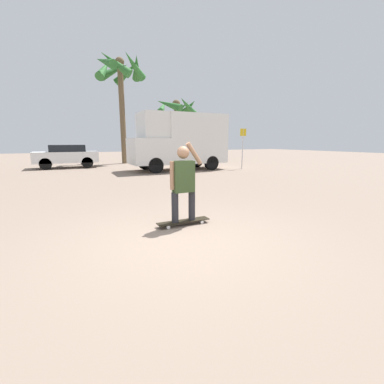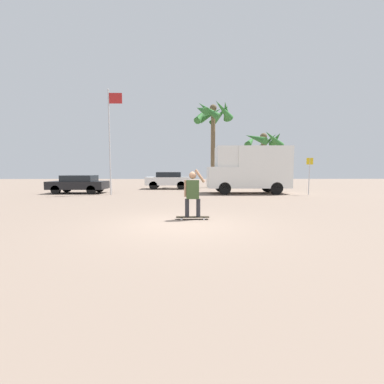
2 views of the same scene
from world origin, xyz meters
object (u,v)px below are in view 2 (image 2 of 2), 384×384
object	(u,v)px
palm_tree_center_background	(213,117)
flagpole	(111,135)
parked_car_white	(168,180)
palm_tree_near_van	(264,142)
street_sign	(309,171)
skateboard	(193,217)
person_skateboarder	(193,191)
parked_car_black	(79,184)
camper_van	(250,168)

from	to	relation	value
palm_tree_center_background	flagpole	size ratio (longest dim) A/B	1.15
parked_car_white	palm_tree_near_van	world-z (taller)	palm_tree_near_van
palm_tree_center_background	street_sign	world-z (taller)	palm_tree_center_background
parked_car_white	flagpole	xyz separation A→B (m)	(-3.36, -5.32, 3.20)
flagpole	street_sign	distance (m)	13.44
skateboard	person_skateboarder	world-z (taller)	person_skateboarder
parked_car_black	palm_tree_center_background	bearing A→B (deg)	30.63
camper_van	palm_tree_center_background	bearing A→B (deg)	108.22
person_skateboarder	street_sign	xyz separation A→B (m)	(7.91, 8.45, 0.62)
person_skateboarder	camper_van	world-z (taller)	camper_van
skateboard	flagpole	xyz separation A→B (m)	(-5.30, 8.73, 3.92)
camper_van	palm_tree_near_van	size ratio (longest dim) A/B	0.99
parked_car_white	parked_car_black	world-z (taller)	parked_car_white
palm_tree_near_van	street_sign	size ratio (longest dim) A/B	2.31
palm_tree_center_background	street_sign	size ratio (longest dim) A/B	3.24
person_skateboarder	parked_car_white	distance (m)	14.18
palm_tree_near_van	palm_tree_center_background	bearing A→B (deg)	-158.24
parked_car_white	street_sign	distance (m)	11.36
parked_car_black	street_sign	world-z (taller)	street_sign
camper_van	palm_tree_near_van	world-z (taller)	palm_tree_near_van
palm_tree_near_van	street_sign	world-z (taller)	palm_tree_near_van
skateboard	person_skateboarder	bearing A→B (deg)	180.00
parked_car_black	street_sign	distance (m)	16.01
palm_tree_near_van	street_sign	distance (m)	10.07
palm_tree_near_van	parked_car_black	bearing A→B (deg)	-152.34
camper_van	palm_tree_center_background	world-z (taller)	palm_tree_center_background
parked_car_black	palm_tree_center_background	size ratio (longest dim) A/B	0.49
camper_van	street_sign	xyz separation A→B (m)	(3.71, -1.21, -0.20)
camper_van	flagpole	world-z (taller)	flagpole
skateboard	camper_van	world-z (taller)	camper_van
parked_car_white	flagpole	world-z (taller)	flagpole
person_skateboarder	camper_van	xyz separation A→B (m)	(4.20, 9.66, 0.82)
palm_tree_near_van	flagpole	bearing A→B (deg)	-144.19
street_sign	skateboard	bearing A→B (deg)	-133.13
person_skateboarder	palm_tree_center_background	world-z (taller)	palm_tree_center_background
parked_car_white	palm_tree_center_background	xyz separation A→B (m)	(4.09, 1.84, 5.82)
palm_tree_near_van	parked_car_white	bearing A→B (deg)	-157.20
camper_van	parked_car_white	bearing A→B (deg)	144.45
parked_car_black	street_sign	xyz separation A→B (m)	(15.93, -1.42, 0.89)
person_skateboarder	palm_tree_near_van	xyz separation A→B (m)	(7.67, 18.08, 3.54)
person_skateboarder	street_sign	bearing A→B (deg)	46.87
palm_tree_near_van	flagpole	size ratio (longest dim) A/B	0.82
palm_tree_center_background	palm_tree_near_van	bearing A→B (deg)	21.76
parked_car_black	flagpole	distance (m)	4.42
parked_car_black	camper_van	bearing A→B (deg)	-0.97
person_skateboarder	parked_car_black	size ratio (longest dim) A/B	0.41
person_skateboarder	palm_tree_center_background	bearing A→B (deg)	82.27
palm_tree_center_background	street_sign	bearing A→B (deg)	-52.24
flagpole	street_sign	bearing A→B (deg)	-1.21
parked_car_white	camper_van	bearing A→B (deg)	-35.55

